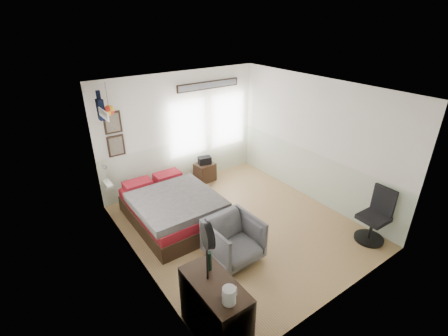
{
  "coord_description": "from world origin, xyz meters",
  "views": [
    {
      "loc": [
        -3.33,
        -4.15,
        3.86
      ],
      "look_at": [
        -0.1,
        0.4,
        1.15
      ],
      "focal_mm": 26.0,
      "sensor_mm": 36.0,
      "label": 1
    }
  ],
  "objects": [
    {
      "name": "bottle",
      "position": [
        -1.67,
        -1.48,
        1.04
      ],
      "size": [
        0.07,
        0.07,
        0.27
      ],
      "primitive_type": "cylinder",
      "color": "black",
      "rests_on": "dresser"
    },
    {
      "name": "kettle",
      "position": [
        -1.77,
        -2.04,
        1.0
      ],
      "size": [
        0.18,
        0.16,
        0.21
      ],
      "rotation": [
        0.0,
        0.0,
        -0.26
      ],
      "color": "silver",
      "rests_on": "dresser"
    },
    {
      "name": "nightstand",
      "position": [
        0.47,
        2.03,
        0.23
      ],
      "size": [
        0.49,
        0.41,
        0.46
      ],
      "primitive_type": "cube",
      "rotation": [
        0.0,
        0.0,
        0.08
      ],
      "color": "#342014",
      "rests_on": "ground_plane"
    },
    {
      "name": "wall_decor",
      "position": [
        -1.1,
        1.96,
        2.1
      ],
      "size": [
        3.55,
        1.32,
        1.44
      ],
      "color": "black",
      "rests_on": "room_shell"
    },
    {
      "name": "black_bag",
      "position": [
        0.47,
        2.03,
        0.55
      ],
      "size": [
        0.34,
        0.27,
        0.18
      ],
      "primitive_type": "cube",
      "rotation": [
        0.0,
        0.0,
        -0.25
      ],
      "color": "black",
      "rests_on": "nightstand"
    },
    {
      "name": "dresser",
      "position": [
        -1.74,
        -1.71,
        0.45
      ],
      "size": [
        0.48,
        1.0,
        0.9
      ],
      "primitive_type": "cube",
      "color": "#342014",
      "rests_on": "ground_plane"
    },
    {
      "name": "bed",
      "position": [
        -1.02,
        0.89,
        0.32
      ],
      "size": [
        1.51,
        2.08,
        0.66
      ],
      "rotation": [
        0.0,
        0.0,
        0.0
      ],
      "color": "#342014",
      "rests_on": "ground_plane"
    },
    {
      "name": "armchair",
      "position": [
        -0.66,
        -0.66,
        0.38
      ],
      "size": [
        0.84,
        0.86,
        0.76
      ],
      "primitive_type": "imported",
      "rotation": [
        0.0,
        0.0,
        0.03
      ],
      "color": "slate",
      "rests_on": "ground_plane"
    },
    {
      "name": "stand_fan",
      "position": [
        -1.76,
        -1.6,
        1.54
      ],
      "size": [
        0.16,
        0.33,
        0.82
      ],
      "rotation": [
        0.0,
        0.0,
        -0.25
      ],
      "color": "black",
      "rests_on": "dresser"
    },
    {
      "name": "room_shell",
      "position": [
        -0.08,
        0.19,
        1.61
      ],
      "size": [
        4.02,
        4.52,
        2.71
      ],
      "color": "white",
      "rests_on": "ground_plane"
    },
    {
      "name": "task_chair",
      "position": [
        1.76,
        -1.75,
        0.43
      ],
      "size": [
        0.53,
        0.53,
        1.05
      ],
      "rotation": [
        0.0,
        0.0,
        -0.03
      ],
      "color": "black",
      "rests_on": "ground_plane"
    },
    {
      "name": "ground_plane",
      "position": [
        0.0,
        0.0,
        -0.01
      ],
      "size": [
        4.0,
        4.5,
        0.01
      ],
      "primitive_type": "cube",
      "color": "#9A7445"
    }
  ]
}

